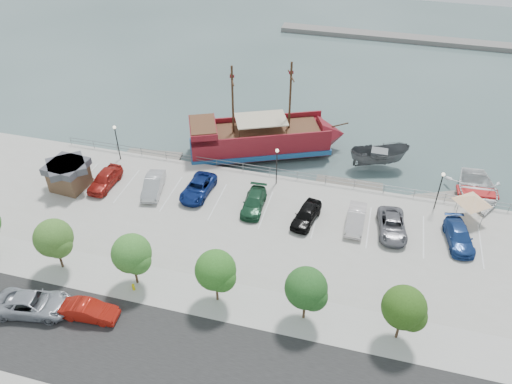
# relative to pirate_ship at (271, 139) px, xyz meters

# --- Properties ---
(ground) EXTENTS (160.00, 160.00, 0.00)m
(ground) POSITION_rel_pirate_ship_xyz_m (2.32, -13.56, -1.95)
(ground) COLOR #384A48
(street) EXTENTS (100.00, 8.00, 0.04)m
(street) POSITION_rel_pirate_ship_xyz_m (2.32, -29.56, -0.94)
(street) COLOR black
(street) RESTS_ON land_slab
(sidewalk) EXTENTS (100.00, 4.00, 0.05)m
(sidewalk) POSITION_rel_pirate_ship_xyz_m (2.32, -23.56, -0.94)
(sidewalk) COLOR #AEACA8
(sidewalk) RESTS_ON land_slab
(seawall_railing) EXTENTS (50.00, 0.06, 1.00)m
(seawall_railing) POSITION_rel_pirate_ship_xyz_m (2.32, -5.76, -0.43)
(seawall_railing) COLOR slate
(seawall_railing) RESTS_ON land_slab
(far_shore) EXTENTS (40.00, 3.00, 0.80)m
(far_shore) POSITION_rel_pirate_ship_xyz_m (12.32, 41.44, -1.55)
(far_shore) COLOR slate
(far_shore) RESTS_ON ground
(pirate_ship) EXTENTS (18.65, 11.85, 11.67)m
(pirate_ship) POSITION_rel_pirate_ship_xyz_m (0.00, 0.00, 0.00)
(pirate_ship) COLOR maroon
(pirate_ship) RESTS_ON ground
(patrol_boat) EXTENTS (7.05, 4.49, 2.56)m
(patrol_boat) POSITION_rel_pirate_ship_xyz_m (12.41, 0.22, -0.68)
(patrol_boat) COLOR #4F5154
(patrol_boat) RESTS_ON ground
(speedboat) EXTENTS (6.27, 8.43, 1.68)m
(speedboat) POSITION_rel_pirate_ship_xyz_m (22.66, -3.35, -1.12)
(speedboat) COLOR white
(speedboat) RESTS_ON ground
(dock_west) EXTENTS (6.68, 2.56, 0.37)m
(dock_west) POSITION_rel_pirate_ship_xyz_m (-12.97, -4.36, -1.77)
(dock_west) COLOR slate
(dock_west) RESTS_ON ground
(dock_mid) EXTENTS (7.14, 2.17, 0.41)m
(dock_mid) POSITION_rel_pirate_ship_xyz_m (9.74, -4.36, -1.75)
(dock_mid) COLOR #676157
(dock_mid) RESTS_ON ground
(dock_east) EXTENTS (7.95, 5.13, 0.44)m
(dock_east) POSITION_rel_pirate_ship_xyz_m (19.50, -4.36, -1.73)
(dock_east) COLOR gray
(dock_east) RESTS_ON ground
(shed) EXTENTS (3.89, 3.89, 2.95)m
(shed) POSITION_rel_pirate_ship_xyz_m (-18.16, -13.12, 0.62)
(shed) COLOR brown
(shed) RESTS_ON land_slab
(canopy_tent) EXTENTS (4.21, 4.21, 3.12)m
(canopy_tent) POSITION_rel_pirate_ship_xyz_m (21.35, -7.81, 1.76)
(canopy_tent) COLOR slate
(canopy_tent) RESTS_ON land_slab
(street_van) EXTENTS (6.24, 3.71, 1.63)m
(street_van) POSITION_rel_pirate_ship_xyz_m (-12.13, -28.31, -0.14)
(street_van) COLOR #969BA5
(street_van) RESTS_ON street
(street_sedan) EXTENTS (4.57, 1.90, 1.47)m
(street_sedan) POSITION_rel_pirate_ship_xyz_m (-7.62, -27.74, -0.22)
(street_sedan) COLOR #A9190E
(street_sedan) RESTS_ON street
(fire_hydrant) EXTENTS (0.24, 0.24, 0.71)m
(fire_hydrant) POSITION_rel_pirate_ship_xyz_m (-5.62, -24.36, -0.57)
(fire_hydrant) COLOR #D1C208
(fire_hydrant) RESTS_ON sidewalk
(lamp_post_left) EXTENTS (0.36, 0.36, 4.28)m
(lamp_post_left) POSITION_rel_pirate_ship_xyz_m (-15.68, -7.06, 1.98)
(lamp_post_left) COLOR black
(lamp_post_left) RESTS_ON land_slab
(lamp_post_mid) EXTENTS (0.36, 0.36, 4.28)m
(lamp_post_mid) POSITION_rel_pirate_ship_xyz_m (2.32, -7.06, 1.98)
(lamp_post_mid) COLOR black
(lamp_post_mid) RESTS_ON land_slab
(lamp_post_right) EXTENTS (0.36, 0.36, 4.28)m
(lamp_post_right) POSITION_rel_pirate_ship_xyz_m (18.32, -7.06, 1.98)
(lamp_post_right) COLOR black
(lamp_post_right) RESTS_ON land_slab
(tree_b) EXTENTS (3.30, 3.20, 5.00)m
(tree_b) POSITION_rel_pirate_ship_xyz_m (-12.53, -23.63, 2.34)
(tree_b) COLOR #473321
(tree_b) RESTS_ON sidewalk
(tree_c) EXTENTS (3.30, 3.20, 5.00)m
(tree_c) POSITION_rel_pirate_ship_xyz_m (-5.53, -23.63, 2.34)
(tree_c) COLOR #473321
(tree_c) RESTS_ON sidewalk
(tree_d) EXTENTS (3.30, 3.20, 5.00)m
(tree_d) POSITION_rel_pirate_ship_xyz_m (1.47, -23.63, 2.34)
(tree_d) COLOR #473321
(tree_d) RESTS_ON sidewalk
(tree_e) EXTENTS (3.30, 3.20, 5.00)m
(tree_e) POSITION_rel_pirate_ship_xyz_m (8.47, -23.63, 2.34)
(tree_e) COLOR #473321
(tree_e) RESTS_ON sidewalk
(tree_f) EXTENTS (3.30, 3.20, 5.00)m
(tree_f) POSITION_rel_pirate_ship_xyz_m (15.47, -23.63, 2.34)
(tree_f) COLOR #473321
(tree_f) RESTS_ON sidewalk
(parked_car_a) EXTENTS (2.11, 4.94, 1.66)m
(parked_car_a) POSITION_rel_pirate_ship_xyz_m (-14.80, -11.99, -0.12)
(parked_car_a) COLOR #A11F18
(parked_car_a) RESTS_ON land_slab
(parked_car_b) EXTENTS (2.64, 5.06, 1.59)m
(parked_car_b) POSITION_rel_pirate_ship_xyz_m (-9.53, -11.63, -0.16)
(parked_car_b) COLOR #B4B5B7
(parked_car_b) RESTS_ON land_slab
(parked_car_c) EXTENTS (2.74, 5.42, 1.47)m
(parked_car_c) POSITION_rel_pirate_ship_xyz_m (-4.98, -10.81, -0.22)
(parked_car_c) COLOR navy
(parked_car_c) RESTS_ON land_slab
(parked_car_d) EXTENTS (2.22, 4.97, 1.41)m
(parked_car_d) POSITION_rel_pirate_ship_xyz_m (1.12, -11.58, -0.25)
(parked_car_d) COLOR #1A462C
(parked_car_d) RESTS_ON land_slab
(parked_car_e) EXTENTS (2.71, 4.87, 1.57)m
(parked_car_e) POSITION_rel_pirate_ship_xyz_m (6.43, -12.21, -0.17)
(parked_car_e) COLOR black
(parked_car_e) RESTS_ON land_slab
(parked_car_f) EXTENTS (1.68, 4.70, 1.54)m
(parked_car_f) POSITION_rel_pirate_ship_xyz_m (11.04, -11.60, -0.18)
(parked_car_f) COLOR silver
(parked_car_f) RESTS_ON land_slab
(parked_car_g) EXTENTS (3.11, 5.52, 1.46)m
(parked_car_g) POSITION_rel_pirate_ship_xyz_m (14.38, -11.66, -0.23)
(parked_car_g) COLOR slate
(parked_car_g) RESTS_ON land_slab
(parked_car_h) EXTENTS (2.95, 5.35, 1.47)m
(parked_car_h) POSITION_rel_pirate_ship_xyz_m (20.27, -11.61, -0.22)
(parked_car_h) COLOR navy
(parked_car_h) RESTS_ON land_slab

